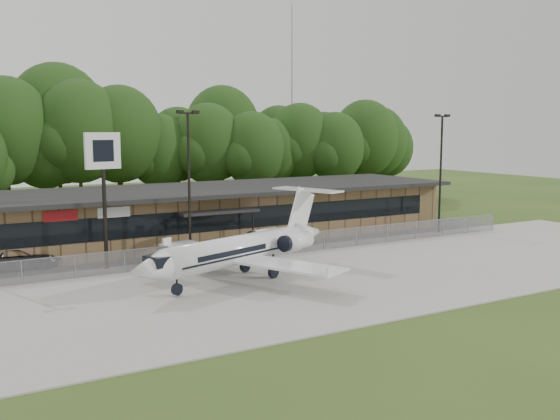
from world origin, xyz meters
TOP-DOWN VIEW (x-y plane):
  - ground at (0.00, 0.00)m, footprint 160.00×160.00m
  - apron at (0.00, 8.00)m, footprint 64.00×18.00m
  - parking_lot at (0.00, 19.50)m, footprint 50.00×9.00m
  - terminal at (-0.00, 23.94)m, footprint 41.00×11.65m
  - fence at (0.00, 15.00)m, footprint 46.00×0.04m
  - treeline at (0.00, 42.00)m, footprint 72.00×12.00m
  - radio_mast at (22.00, 48.00)m, footprint 0.20×0.20m
  - light_pole_mid at (-5.00, 16.50)m, footprint 1.55×0.30m
  - light_pole_right at (18.00, 16.50)m, footprint 1.55×0.30m
  - business_jet at (-4.32, 9.78)m, footprint 15.24×13.64m
  - suv at (-15.65, 19.59)m, footprint 5.43×2.83m
  - pole_sign at (-10.65, 16.79)m, footprint 2.32×0.61m

SIDE VIEW (x-z plane):
  - ground at x=0.00m, z-range 0.00..0.00m
  - parking_lot at x=0.00m, z-range 0.00..0.06m
  - apron at x=0.00m, z-range 0.00..0.08m
  - suv at x=-15.65m, z-range 0.00..1.46m
  - fence at x=0.00m, z-range 0.02..1.54m
  - business_jet at x=-4.32m, z-range -0.74..4.45m
  - terminal at x=0.00m, z-range 0.03..4.33m
  - light_pole_mid at x=-5.00m, z-range 0.86..11.09m
  - light_pole_right at x=18.00m, z-range 0.86..11.09m
  - pole_sign at x=-10.65m, z-range 2.33..11.12m
  - treeline at x=0.00m, z-range 0.00..15.00m
  - radio_mast at x=22.00m, z-range 0.00..25.00m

